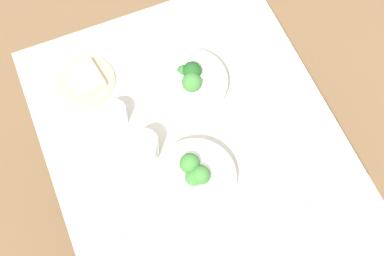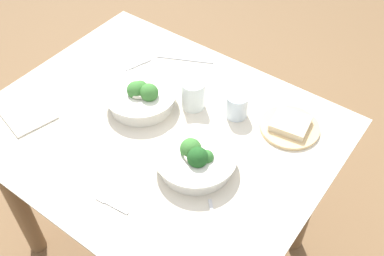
% 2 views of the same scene
% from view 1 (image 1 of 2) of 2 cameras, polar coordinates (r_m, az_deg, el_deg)
% --- Properties ---
extents(ground_plane, '(6.00, 6.00, 0.00)m').
position_cam_1_polar(ground_plane, '(2.34, 0.34, -9.19)').
color(ground_plane, brown).
extents(dining_table, '(1.11, 0.89, 0.76)m').
position_cam_1_polar(dining_table, '(1.75, 0.45, -3.81)').
color(dining_table, beige).
rests_on(dining_table, ground_plane).
extents(broccoli_bowl_far, '(0.24, 0.24, 0.11)m').
position_cam_1_polar(broccoli_bowl_far, '(1.54, 0.32, -5.51)').
color(broccoli_bowl_far, silver).
rests_on(broccoli_bowl_far, dining_table).
extents(broccoli_bowl_near, '(0.25, 0.25, 0.10)m').
position_cam_1_polar(broccoli_bowl_near, '(1.68, -0.27, 4.96)').
color(broccoli_bowl_near, silver).
rests_on(broccoli_bowl_near, dining_table).
extents(bread_side_plate, '(0.19, 0.19, 0.04)m').
position_cam_1_polar(bread_side_plate, '(1.74, -11.61, 5.14)').
color(bread_side_plate, '#D6B27A').
rests_on(bread_side_plate, dining_table).
extents(water_glass_center, '(0.08, 0.08, 0.10)m').
position_cam_1_polar(water_glass_center, '(1.57, -5.08, -2.13)').
color(water_glass_center, silver).
rests_on(water_glass_center, dining_table).
extents(water_glass_side, '(0.07, 0.07, 0.08)m').
position_cam_1_polar(water_glass_side, '(1.63, -8.40, 1.36)').
color(water_glass_side, silver).
rests_on(water_glass_side, dining_table).
extents(fork_by_far_bowl, '(0.04, 0.11, 0.00)m').
position_cam_1_polar(fork_by_far_bowl, '(1.53, -3.12, -13.06)').
color(fork_by_far_bowl, '#B7B7BC').
rests_on(fork_by_far_bowl, dining_table).
extents(fork_by_near_bowl, '(0.11, 0.02, 0.00)m').
position_cam_1_polar(fork_by_near_bowl, '(1.72, 8.92, 4.22)').
color(fork_by_near_bowl, '#B7B7BC').
rests_on(fork_by_near_bowl, dining_table).
extents(table_knife_left, '(0.20, 0.10, 0.00)m').
position_cam_1_polar(table_knife_left, '(1.56, -9.08, -10.70)').
color(table_knife_left, '#B7B7BC').
rests_on(table_knife_left, dining_table).
extents(table_knife_right, '(0.16, 0.16, 0.00)m').
position_cam_1_polar(table_knife_right, '(1.83, 2.08, 10.55)').
color(table_knife_right, '#B7B7BC').
rests_on(table_knife_right, dining_table).
extents(napkin_folded_upper, '(0.24, 0.19, 0.01)m').
position_cam_1_polar(napkin_folded_upper, '(1.57, 13.61, -11.95)').
color(napkin_folded_upper, '#B1A997').
rests_on(napkin_folded_upper, dining_table).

